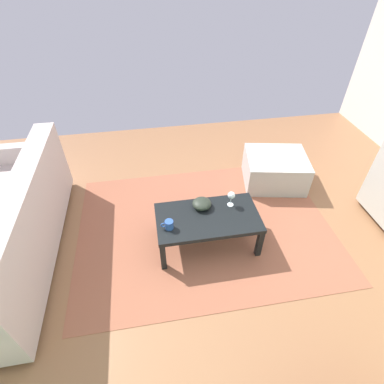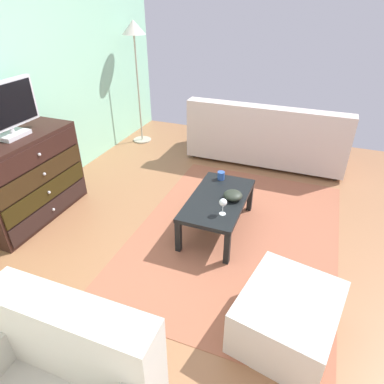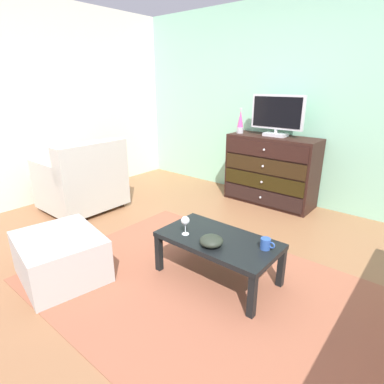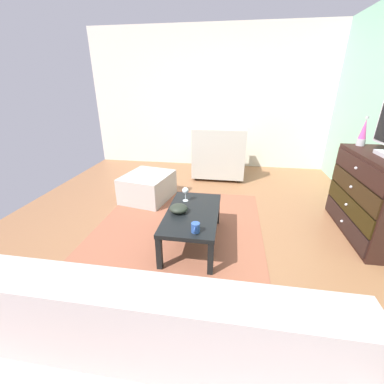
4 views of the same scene
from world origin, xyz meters
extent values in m
cube|color=#8F5F3E|center=(0.00, 0.00, -0.03)|extent=(5.85, 4.83, 0.05)
cube|color=#94D2AF|center=(0.00, 2.18, 1.26)|extent=(5.85, 0.12, 2.53)
cube|color=#96553D|center=(0.20, -0.20, 0.00)|extent=(2.60, 1.90, 0.01)
cube|color=black|center=(-0.25, 1.87, 0.44)|extent=(1.15, 0.45, 0.89)
cube|color=black|center=(-0.25, 1.64, 0.13)|extent=(1.09, 0.02, 0.19)
sphere|color=silver|center=(-0.25, 1.62, 0.13)|extent=(0.03, 0.03, 0.03)
cube|color=black|center=(-0.25, 1.64, 0.34)|extent=(1.09, 0.02, 0.19)
sphere|color=silver|center=(-0.25, 1.62, 0.34)|extent=(0.03, 0.03, 0.03)
cube|color=black|center=(-0.25, 1.64, 0.55)|extent=(1.09, 0.02, 0.19)
sphere|color=silver|center=(-0.25, 1.62, 0.55)|extent=(0.03, 0.03, 0.03)
cube|color=black|center=(-0.25, 1.64, 0.75)|extent=(1.09, 0.02, 0.19)
sphere|color=silver|center=(-0.25, 1.62, 0.75)|extent=(0.03, 0.03, 0.03)
cube|color=silver|center=(-0.24, 1.89, 0.91)|extent=(0.28, 0.18, 0.04)
cylinder|color=silver|center=(-0.24, 1.89, 0.95)|extent=(0.04, 0.04, 0.05)
cube|color=silver|center=(-0.24, 1.89, 1.19)|extent=(0.68, 0.05, 0.42)
cube|color=black|center=(-0.24, 1.87, 1.19)|extent=(0.63, 0.01, 0.37)
cube|color=black|center=(-0.22, 0.24, 0.16)|extent=(0.05, 0.05, 0.32)
cube|color=black|center=(0.67, 0.24, 0.16)|extent=(0.05, 0.05, 0.32)
cube|color=black|center=(-0.22, -0.22, 0.16)|extent=(0.05, 0.05, 0.32)
cube|color=black|center=(0.67, -0.22, 0.16)|extent=(0.05, 0.05, 0.32)
cube|color=black|center=(0.22, 0.01, 0.34)|extent=(0.95, 0.52, 0.04)
cylinder|color=silver|center=(-0.02, -0.11, 0.37)|extent=(0.06, 0.06, 0.00)
cylinder|color=silver|center=(-0.02, -0.11, 0.41)|extent=(0.01, 0.01, 0.09)
sphere|color=silver|center=(-0.02, -0.11, 0.49)|extent=(0.07, 0.07, 0.07)
cylinder|color=#2C509E|center=(0.59, 0.09, 0.41)|extent=(0.08, 0.08, 0.08)
torus|color=#2C509E|center=(0.64, 0.09, 0.41)|extent=(0.05, 0.01, 0.05)
ellipsoid|color=#262D23|center=(0.25, -0.13, 0.41)|extent=(0.18, 0.18, 0.08)
cylinder|color=#332319|center=(2.42, -1.10, 0.03)|extent=(0.05, 0.05, 0.05)
cylinder|color=#332319|center=(2.42, 0.82, 0.03)|extent=(0.05, 0.05, 0.05)
cylinder|color=#332319|center=(1.73, -1.10, 0.03)|extent=(0.05, 0.05, 0.05)
cylinder|color=#332319|center=(1.73, 0.82, 0.03)|extent=(0.05, 0.05, 0.05)
cube|color=#C0AFAA|center=(2.08, -0.14, 0.24)|extent=(0.85, 2.08, 0.38)
cube|color=#C0AFAA|center=(1.75, -0.14, 0.63)|extent=(0.20, 2.08, 0.40)
cube|color=#C0AFAA|center=(2.08, -1.12, 0.53)|extent=(0.81, 0.12, 0.20)
cube|color=#C0AFAA|center=(2.08, 0.84, 0.53)|extent=(0.81, 0.12, 0.20)
cylinder|color=#A38064|center=(2.35, -0.21, 0.51)|extent=(0.16, 0.40, 0.16)
cylinder|color=#332319|center=(-1.66, 0.50, 0.03)|extent=(0.05, 0.05, 0.05)
cube|color=#B7B6AB|center=(-1.68, 0.14, 0.67)|extent=(0.20, 0.88, 0.42)
cube|color=#B6B2AC|center=(-0.78, -0.80, 0.18)|extent=(0.80, 0.72, 0.37)
cylinder|color=#A59E8C|center=(2.01, 1.82, 0.01)|extent=(0.28, 0.28, 0.02)
cylinder|color=#A59E8C|center=(2.01, 1.82, 0.78)|extent=(0.02, 0.02, 1.53)
cone|color=beige|center=(2.01, 1.82, 1.64)|extent=(0.32, 0.32, 0.18)
camera|label=1|loc=(0.69, 1.87, 2.32)|focal=27.71mm
camera|label=2|loc=(-2.42, -0.74, 2.08)|focal=31.54mm
camera|label=3|loc=(1.48, -1.82, 1.53)|focal=29.12mm
camera|label=4|loc=(2.44, 0.35, 1.54)|focal=23.56mm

